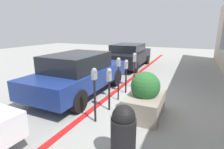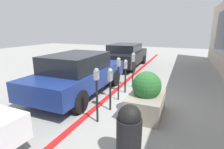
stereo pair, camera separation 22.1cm
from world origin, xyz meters
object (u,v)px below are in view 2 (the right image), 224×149
Objects in this scene: parking_meter_nearest at (97,85)px; parking_meter_middle at (119,70)px; parking_meter_farthest at (133,61)px; parked_car_middle at (79,73)px; planter_box at (146,97)px; parking_meter_fourth at (125,70)px; parking_meter_second at (110,81)px; parked_car_rear at (126,55)px; trash_bin at (129,132)px.

parking_meter_nearest is 1.69m from parking_meter_middle.
parked_car_middle is at bearing 133.76° from parking_meter_farthest.
parking_meter_nearest is 1.57m from planter_box.
parking_meter_nearest is at bearing -179.37° from parking_meter_fourth.
parking_meter_nearest is at bearing -179.39° from parking_meter_middle.
parking_meter_second is (0.82, -0.04, -0.09)m from parking_meter_nearest.
parking_meter_second is 1.18m from planter_box.
parking_meter_fourth is 0.88× the size of parking_meter_farthest.
parking_meter_fourth is 0.91× the size of planter_box.
parking_meter_fourth is at bearing 37.11° from planter_box.
parking_meter_fourth is 1.96m from planter_box.
parked_car_rear reaches higher than planter_box.
planter_box is at bearing -158.18° from parked_car_rear.
parking_meter_middle is 5.86m from parked_car_rear.
parked_car_middle is (-1.64, 1.71, -0.31)m from parking_meter_farthest.
parking_meter_farthest is 2.67m from planter_box.
parked_car_middle is at bearing 75.45° from planter_box.
parking_meter_farthest is at bearing -0.17° from parking_meter_second.
parking_meter_fourth is (0.81, 0.01, -0.17)m from parking_meter_middle.
parking_meter_farthest is (3.33, -0.04, 0.09)m from parking_meter_nearest.
parking_meter_second is 2.20m from trash_bin.
parked_car_rear is 4.19× the size of trash_bin.
planter_box reaches higher than trash_bin.
parking_meter_middle is 1.15× the size of parking_meter_fourth.
parking_meter_farthest is (0.83, -0.07, 0.22)m from parking_meter_fourth.
trash_bin is (-1.00, -1.21, -0.50)m from parking_meter_nearest.
parking_meter_fourth is (1.68, 0.06, -0.04)m from parking_meter_second.
planter_box is at bearing -122.20° from parking_meter_middle.
parking_meter_nearest reaches higher than parking_meter_farthest.
parking_meter_fourth is at bearing 0.63° from parking_meter_nearest.
parking_meter_farthest is at bearing -0.76° from parking_meter_nearest.
parking_meter_middle is 1.64m from parking_meter_farthest.
planter_box is 6.93m from parked_car_rear.
parked_car_rear is at bearing 23.34° from planter_box.
parking_meter_farthest is 1.35× the size of trash_bin.
parked_car_rear is at bearing 14.25° from parking_meter_second.
parking_meter_farthest is (2.51, -0.01, 0.18)m from parking_meter_second.
parking_meter_middle is 1.37× the size of trash_bin.
parking_meter_middle is (1.69, 0.02, 0.04)m from parking_meter_nearest.
trash_bin is at bearing -155.44° from parking_meter_middle.
parked_car_rear is at bearing 12.43° from parking_meter_nearest.
parking_meter_second is at bearing -167.28° from parked_car_rear.
parking_meter_farthest is 0.33× the size of parked_car_middle.
parking_meter_nearest is at bearing 177.40° from parking_meter_second.
parking_meter_middle is at bearing -165.71° from parked_car_rear.
planter_box is at bearing -49.49° from parking_meter_nearest.
parking_meter_nearest is at bearing 50.45° from trash_bin.
parking_meter_fourth is at bearing -163.33° from parked_car_rear.
parked_car_rear is at bearing 18.74° from trash_bin.
parked_car_rear is (6.50, 1.65, -0.17)m from parking_meter_second.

